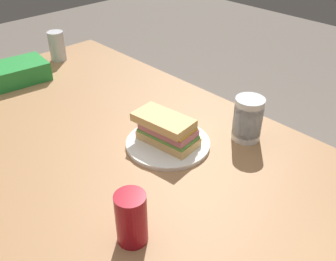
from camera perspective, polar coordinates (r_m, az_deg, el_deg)
The scene contains 7 objects.
dining_table at distance 1.02m, azimuth -5.86°, elevation -10.67°, with size 1.86×1.02×0.77m.
paper_plate at distance 1.08m, azimuth 0.00°, elevation -1.95°, with size 0.24×0.24×0.01m, color white.
sandwich at distance 1.05m, azimuth -0.22°, elevation 0.16°, with size 0.19×0.12×0.08m.
soda_can_red at distance 0.79m, azimuth -5.60°, elevation -13.17°, with size 0.07×0.07×0.12m, color maroon.
chip_bag at distance 1.54m, azimuth -22.29°, elevation 8.15°, with size 0.23×0.15×0.07m, color #268C38.
plastic_cup_stack at distance 1.10m, azimuth 12.07°, elevation 1.75°, with size 0.08×0.08×0.13m.
soda_can_silver at distance 1.68m, azimuth -16.56°, elevation 12.25°, with size 0.07×0.07×0.12m, color silver.
Camera 1 is at (-0.60, 0.43, 1.39)m, focal length 39.99 mm.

